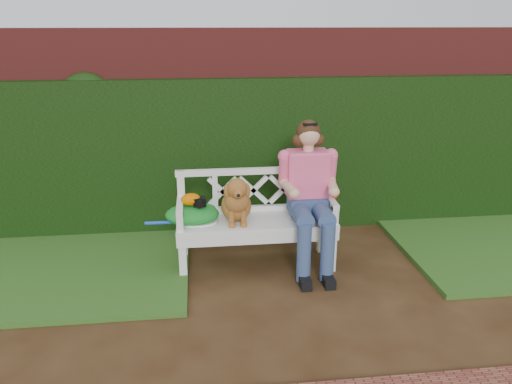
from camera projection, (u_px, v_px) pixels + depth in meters
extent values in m
plane|color=#341C0E|center=(318.00, 302.00, 4.24)|extent=(60.00, 60.00, 0.00)
cube|color=maroon|center=(283.00, 129.00, 5.67)|extent=(10.00, 0.30, 2.20)
cube|color=#1A430C|center=(285.00, 155.00, 5.54)|extent=(10.00, 0.18, 1.70)
cube|color=#174910|center=(53.00, 266.00, 4.81)|extent=(2.60, 2.00, 0.05)
cube|color=black|center=(199.00, 201.00, 4.59)|extent=(0.12, 0.10, 0.08)
ellipsoid|color=#D76600|center=(191.00, 199.00, 4.59)|extent=(0.20, 0.16, 0.11)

